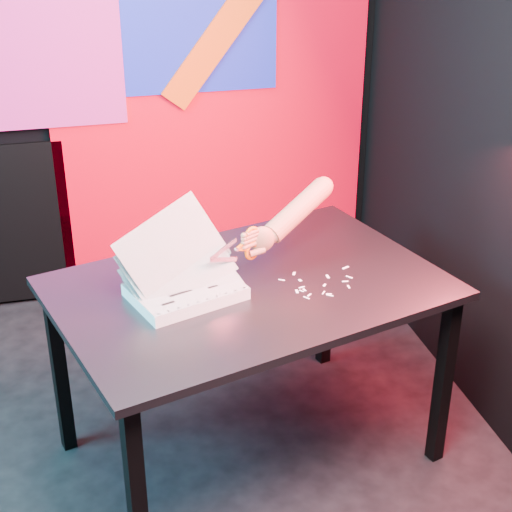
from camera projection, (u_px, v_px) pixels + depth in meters
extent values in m
cube|color=black|center=(123.00, 480.00, 2.95)|extent=(3.00, 3.00, 0.01)
cube|color=black|center=(72.00, 39.00, 3.65)|extent=(3.00, 0.01, 2.70)
cube|color=black|center=(150.00, 471.00, 1.05)|extent=(3.00, 0.01, 2.70)
cube|color=red|center=(212.00, 134.00, 3.99)|extent=(1.60, 0.02, 1.60)
cube|color=#1925BA|center=(189.00, 14.00, 3.69)|extent=(0.85, 0.02, 0.75)
cube|color=#CE2384|center=(16.00, 44.00, 3.56)|extent=(0.95, 0.02, 0.80)
cube|color=black|center=(137.00, 499.00, 2.37)|extent=(0.06, 0.06, 0.72)
cube|color=black|center=(60.00, 371.00, 2.97)|extent=(0.06, 0.06, 0.72)
cube|color=black|center=(443.00, 381.00, 2.91)|extent=(0.06, 0.06, 0.72)
cube|color=black|center=(326.00, 293.00, 3.51)|extent=(0.06, 0.06, 0.72)
cube|color=#23232A|center=(249.00, 288.00, 2.77)|extent=(1.53, 1.23, 0.03)
cube|color=silver|center=(186.00, 292.00, 2.67)|extent=(0.42, 0.37, 0.04)
cube|color=white|center=(185.00, 286.00, 2.66)|extent=(0.42, 0.36, 0.00)
cube|color=white|center=(185.00, 285.00, 2.66)|extent=(0.42, 0.35, 0.11)
cube|color=white|center=(181.00, 277.00, 2.66)|extent=(0.43, 0.33, 0.19)
cube|color=white|center=(177.00, 263.00, 2.65)|extent=(0.43, 0.29, 0.27)
cube|color=white|center=(173.00, 249.00, 2.64)|extent=(0.42, 0.25, 0.31)
cylinder|color=black|center=(158.00, 314.00, 2.50)|extent=(0.01, 0.01, 0.00)
cylinder|color=black|center=(168.00, 311.00, 2.51)|extent=(0.01, 0.01, 0.00)
cylinder|color=black|center=(178.00, 308.00, 2.53)|extent=(0.01, 0.01, 0.00)
cylinder|color=black|center=(188.00, 305.00, 2.55)|extent=(0.01, 0.01, 0.00)
cylinder|color=black|center=(198.00, 302.00, 2.57)|extent=(0.01, 0.01, 0.00)
cylinder|color=black|center=(207.00, 299.00, 2.58)|extent=(0.01, 0.01, 0.00)
cylinder|color=black|center=(217.00, 296.00, 2.60)|extent=(0.01, 0.01, 0.00)
cylinder|color=black|center=(226.00, 293.00, 2.62)|extent=(0.01, 0.01, 0.00)
cylinder|color=black|center=(235.00, 290.00, 2.63)|extent=(0.01, 0.01, 0.00)
cylinder|color=black|center=(244.00, 288.00, 2.65)|extent=(0.01, 0.01, 0.00)
cylinder|color=black|center=(127.00, 284.00, 2.68)|extent=(0.01, 0.01, 0.00)
cylinder|color=black|center=(137.00, 281.00, 2.69)|extent=(0.01, 0.01, 0.00)
cylinder|color=black|center=(146.00, 278.00, 2.71)|extent=(0.01, 0.01, 0.00)
cylinder|color=black|center=(155.00, 276.00, 2.73)|extent=(0.01, 0.01, 0.00)
cylinder|color=black|center=(165.00, 273.00, 2.75)|extent=(0.01, 0.01, 0.00)
cylinder|color=black|center=(174.00, 271.00, 2.76)|extent=(0.01, 0.01, 0.00)
cylinder|color=black|center=(183.00, 268.00, 2.78)|extent=(0.01, 0.01, 0.00)
cylinder|color=black|center=(192.00, 266.00, 2.80)|extent=(0.01, 0.01, 0.00)
cylinder|color=black|center=(200.00, 263.00, 2.82)|extent=(0.01, 0.01, 0.00)
cylinder|color=black|center=(209.00, 261.00, 2.83)|extent=(0.01, 0.01, 0.00)
cube|color=black|center=(157.00, 286.00, 2.66)|extent=(0.07, 0.03, 0.00)
cube|color=black|center=(186.00, 281.00, 2.69)|extent=(0.05, 0.03, 0.00)
cube|color=black|center=(181.00, 293.00, 2.62)|extent=(0.08, 0.04, 0.00)
cube|color=black|center=(213.00, 287.00, 2.66)|extent=(0.04, 0.02, 0.00)
cube|color=black|center=(168.00, 303.00, 2.56)|extent=(0.05, 0.03, 0.00)
cube|color=silver|center=(223.00, 249.00, 2.67)|extent=(0.11, 0.06, 0.05)
cube|color=silver|center=(224.00, 259.00, 2.69)|extent=(0.11, 0.06, 0.05)
cylinder|color=silver|center=(236.00, 249.00, 2.71)|extent=(0.02, 0.02, 0.01)
cube|color=#EA5406|center=(241.00, 249.00, 2.73)|extent=(0.04, 0.03, 0.02)
cube|color=#EA5406|center=(241.00, 245.00, 2.72)|extent=(0.04, 0.03, 0.02)
torus|color=#EA5406|center=(252.00, 235.00, 2.74)|extent=(0.06, 0.04, 0.07)
torus|color=#EA5406|center=(252.00, 251.00, 2.77)|extent=(0.06, 0.04, 0.07)
ellipsoid|color=#8E6247|center=(262.00, 239.00, 2.79)|extent=(0.09, 0.06, 0.10)
cylinder|color=#8E6247|center=(252.00, 244.00, 2.76)|extent=(0.07, 0.05, 0.02)
cylinder|color=#8E6247|center=(252.00, 240.00, 2.75)|extent=(0.07, 0.05, 0.02)
cylinder|color=#8E6247|center=(252.00, 236.00, 2.74)|extent=(0.06, 0.05, 0.02)
cylinder|color=#8E6247|center=(252.00, 232.00, 2.74)|extent=(0.06, 0.04, 0.02)
cylinder|color=#8E6247|center=(257.00, 252.00, 2.77)|extent=(0.06, 0.04, 0.03)
cylinder|color=#8E6247|center=(271.00, 235.00, 2.81)|extent=(0.08, 0.08, 0.07)
cylinder|color=#8E6247|center=(298.00, 210.00, 2.87)|extent=(0.30, 0.21, 0.19)
sphere|color=#8E6247|center=(324.00, 186.00, 2.92)|extent=(0.07, 0.07, 0.07)
cube|color=white|center=(302.00, 291.00, 2.72)|extent=(0.02, 0.02, 0.00)
cube|color=white|center=(330.00, 295.00, 2.69)|extent=(0.02, 0.02, 0.00)
cube|color=white|center=(349.00, 277.00, 2.81)|extent=(0.02, 0.02, 0.00)
cube|color=white|center=(328.00, 277.00, 2.82)|extent=(0.01, 0.03, 0.00)
cube|color=white|center=(306.00, 298.00, 2.68)|extent=(0.02, 0.02, 0.00)
cube|color=white|center=(324.00, 285.00, 2.76)|extent=(0.02, 0.02, 0.00)
cube|color=white|center=(329.00, 294.00, 2.70)|extent=(0.02, 0.01, 0.00)
cube|color=white|center=(302.00, 287.00, 2.74)|extent=(0.02, 0.01, 0.00)
cube|color=white|center=(346.00, 268.00, 2.88)|extent=(0.03, 0.02, 0.00)
cube|color=white|center=(349.00, 287.00, 2.75)|extent=(0.01, 0.02, 0.00)
cube|color=white|center=(294.00, 274.00, 2.84)|extent=(0.02, 0.03, 0.00)
cube|color=white|center=(345.00, 281.00, 2.78)|extent=(0.02, 0.01, 0.00)
cube|color=white|center=(304.00, 290.00, 2.73)|extent=(0.01, 0.02, 0.00)
cube|color=white|center=(309.00, 295.00, 2.70)|extent=(0.02, 0.02, 0.00)
cube|color=white|center=(300.00, 280.00, 2.79)|extent=(0.01, 0.02, 0.00)
cube|color=white|center=(282.00, 280.00, 2.79)|extent=(0.02, 0.02, 0.00)
cube|color=white|center=(324.00, 293.00, 2.71)|extent=(0.02, 0.02, 0.00)
cube|color=white|center=(297.00, 291.00, 2.72)|extent=(0.01, 0.02, 0.00)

